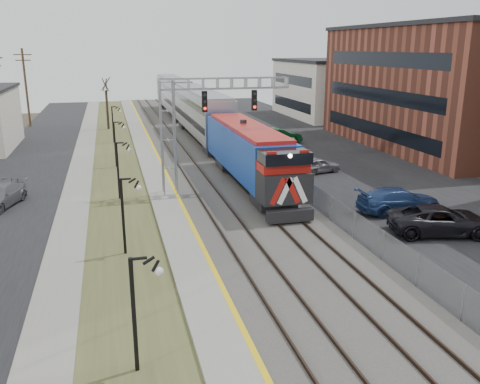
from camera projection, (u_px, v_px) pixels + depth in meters
name	position (u px, v px, depth m)	size (l,w,h in m)	color
street_west	(20.00, 181.00, 39.86)	(7.00, 120.00, 0.04)	black
sidewalk	(79.00, 177.00, 40.93)	(2.00, 120.00, 0.08)	gray
grass_median	(117.00, 175.00, 41.65)	(4.00, 120.00, 0.06)	#464B28
platform	(154.00, 172.00, 42.35)	(2.00, 120.00, 0.24)	gray
ballast_bed	(213.00, 169.00, 43.55)	(8.00, 120.00, 0.20)	#595651
parking_lot	(341.00, 162.00, 46.45)	(16.00, 120.00, 0.04)	black
platform_edge	(165.00, 170.00, 42.52)	(0.24, 120.00, 0.01)	gold
track_near	(190.00, 168.00, 43.02)	(1.58, 120.00, 0.15)	#2D2119
track_far	(230.00, 166.00, 43.86)	(1.58, 120.00, 0.15)	#2D2119
train	(195.00, 111.00, 59.60)	(3.00, 63.05, 5.33)	#123A97
signal_gantry	(192.00, 116.00, 34.85)	(9.00, 1.07, 8.15)	gray
lampposts	(123.00, 215.00, 25.55)	(0.14, 62.14, 4.00)	black
fence	(260.00, 158.00, 44.36)	(0.04, 120.00, 1.60)	gray
bare_trees	(8.00, 139.00, 42.48)	(12.30, 42.30, 5.95)	#382D23
car_lot_c	(441.00, 221.00, 28.35)	(2.66, 5.77, 1.60)	black
car_lot_d	(399.00, 201.00, 32.11)	(2.19, 5.38, 1.56)	navy
car_lot_e	(319.00, 166.00, 42.26)	(1.52, 3.77, 1.28)	slate
car_lot_f	(279.00, 136.00, 55.13)	(1.73, 4.97, 1.64)	#0B381A
car_lot_g	(279.00, 139.00, 54.49)	(1.60, 3.97, 1.35)	#0C3F1B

